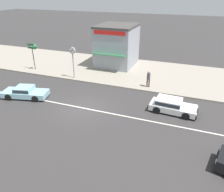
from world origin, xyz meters
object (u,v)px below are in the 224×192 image
(arrow_signboard, at_px, (35,48))
(hatchback_white_0, at_px, (171,105))
(shopfront_corner_warung, at_px, (117,45))
(sedan_pale_blue_1, at_px, (25,92))
(street_clock, at_px, (73,55))
(pedestrian_mid_kerb, at_px, (149,78))

(arrow_signboard, bearing_deg, hatchback_white_0, -14.66)
(hatchback_white_0, height_order, arrow_signboard, arrow_signboard)
(hatchback_white_0, distance_m, shopfront_corner_warung, 13.04)
(sedan_pale_blue_1, bearing_deg, hatchback_white_0, 9.36)
(sedan_pale_blue_1, height_order, street_clock, street_clock)
(street_clock, height_order, shopfront_corner_warung, shopfront_corner_warung)
(sedan_pale_blue_1, xyz_separation_m, arrow_signboard, (-3.55, 6.49, 2.30))
(sedan_pale_blue_1, distance_m, shopfront_corner_warung, 13.09)
(street_clock, bearing_deg, arrow_signboard, 171.85)
(street_clock, distance_m, pedestrian_mid_kerb, 8.43)
(sedan_pale_blue_1, xyz_separation_m, pedestrian_mid_kerb, (10.22, 6.14, 0.62))
(hatchback_white_0, distance_m, pedestrian_mid_kerb, 4.91)
(street_clock, bearing_deg, hatchback_white_0, -17.76)
(street_clock, bearing_deg, sedan_pale_blue_1, -108.96)
(shopfront_corner_warung, bearing_deg, sedan_pale_blue_1, -111.62)
(hatchback_white_0, xyz_separation_m, arrow_signboard, (-16.58, 4.34, 2.24))
(hatchback_white_0, bearing_deg, street_clock, 162.24)
(street_clock, xyz_separation_m, shopfront_corner_warung, (2.80, 6.31, -0.09))
(street_clock, xyz_separation_m, arrow_signboard, (-5.50, 0.79, 0.06))
(pedestrian_mid_kerb, bearing_deg, street_clock, -176.95)
(hatchback_white_0, distance_m, sedan_pale_blue_1, 13.21)
(pedestrian_mid_kerb, bearing_deg, sedan_pale_blue_1, -149.02)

